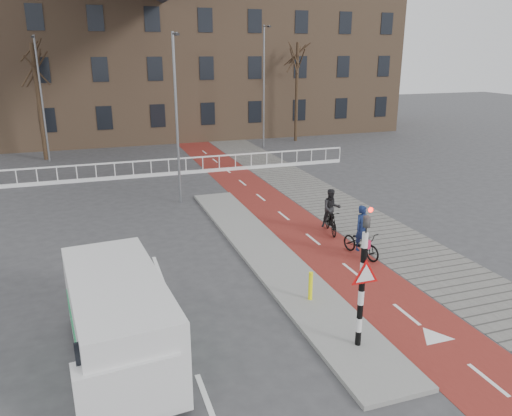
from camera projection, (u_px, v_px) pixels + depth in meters
name	position (u px, v px, depth m)	size (l,w,h in m)	color
ground	(340.00, 306.00, 14.08)	(120.00, 120.00, 0.00)	#38383A
bike_lane	(268.00, 203.00, 23.55)	(2.50, 60.00, 0.01)	maroon
sidewalk	(321.00, 198.00, 24.42)	(3.00, 60.00, 0.01)	slate
curb_island	(268.00, 255.00, 17.45)	(1.80, 16.00, 0.12)	gray
traffic_signal	(363.00, 274.00, 11.47)	(0.80, 0.80, 3.68)	black
bollard	(310.00, 286.00, 14.11)	(0.12, 0.12, 0.84)	#FEFF0E
cyclist_near	(361.00, 240.00, 17.32)	(0.97, 1.84, 1.84)	black
cyclist_far	(331.00, 215.00, 19.50)	(0.86, 1.70, 1.78)	black
van	(119.00, 319.00, 11.26)	(2.37, 5.01, 2.09)	silver
railing	(115.00, 174.00, 27.77)	(28.00, 0.10, 0.99)	silver
townhouse_row	(120.00, 38.00, 39.64)	(46.00, 10.00, 15.90)	#7F6047
tree_mid	(39.00, 103.00, 31.85)	(0.27, 0.27, 7.34)	black
tree_right	(297.00, 93.00, 38.61)	(0.25, 0.25, 7.47)	black
streetlight_near	(177.00, 121.00, 22.50)	(0.12, 0.12, 7.68)	slate
streetlight_left	(42.00, 100.00, 31.29)	(0.12, 0.12, 7.80)	slate
streetlight_right	(264.00, 89.00, 35.62)	(0.12, 0.12, 8.57)	slate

